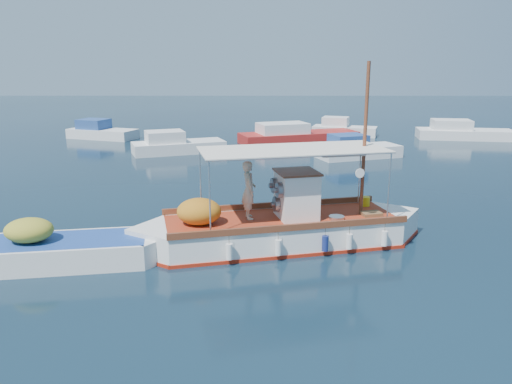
{
  "coord_description": "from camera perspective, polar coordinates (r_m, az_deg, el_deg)",
  "views": [
    {
      "loc": [
        -1.08,
        -17.3,
        6.28
      ],
      "look_at": [
        -1.17,
        0.0,
        1.76
      ],
      "focal_mm": 35.0,
      "sensor_mm": 36.0,
      "label": 1
    }
  ],
  "objects": [
    {
      "name": "bg_boat_n",
      "position": [
        40.46,
        4.54,
        6.37
      ],
      "size": [
        9.96,
        5.75,
        1.8
      ],
      "rotation": [
        0.0,
        0.0,
        0.33
      ],
      "color": "#A7201B",
      "rests_on": "ground"
    },
    {
      "name": "bg_boat_e",
      "position": [
        45.57,
        22.46,
        6.24
      ],
      "size": [
        7.98,
        3.7,
        1.8
      ],
      "rotation": [
        0.0,
        0.0,
        -0.15
      ],
      "color": "silver",
      "rests_on": "ground"
    },
    {
      "name": "ground",
      "position": [
        18.44,
        3.66,
        -5.31
      ],
      "size": [
        160.0,
        160.0,
        0.0
      ],
      "primitive_type": "plane",
      "color": "black",
      "rests_on": "ground"
    },
    {
      "name": "dinghy",
      "position": [
        17.24,
        -21.52,
        -6.47
      ],
      "size": [
        7.24,
        2.9,
        1.79
      ],
      "rotation": [
        0.0,
        0.0,
        0.16
      ],
      "color": "white",
      "rests_on": "ground"
    },
    {
      "name": "bg_boat_nw",
      "position": [
        36.03,
        -9.14,
        5.21
      ],
      "size": [
        6.85,
        4.52,
        1.8
      ],
      "rotation": [
        0.0,
        0.0,
        0.36
      ],
      "color": "silver",
      "rests_on": "ground"
    },
    {
      "name": "fishing_caique",
      "position": [
        17.66,
        2.7,
        -4.21
      ],
      "size": [
        10.42,
        4.63,
        6.53
      ],
      "rotation": [
        0.0,
        0.0,
        0.24
      ],
      "color": "white",
      "rests_on": "ground"
    },
    {
      "name": "bg_boat_far_w",
      "position": [
        44.46,
        -17.3,
        6.5
      ],
      "size": [
        6.23,
        4.11,
        1.8
      ],
      "rotation": [
        0.0,
        0.0,
        -0.34
      ],
      "color": "silver",
      "rests_on": "ground"
    },
    {
      "name": "bg_boat_far_n",
      "position": [
        44.88,
        9.86,
        7.02
      ],
      "size": [
        5.83,
        3.55,
        1.8
      ],
      "rotation": [
        0.0,
        0.0,
        -0.3
      ],
      "color": "silver",
      "rests_on": "ground"
    },
    {
      "name": "bg_boat_ne",
      "position": [
        34.47,
        11.39,
        4.69
      ],
      "size": [
        6.01,
        3.94,
        1.8
      ],
      "rotation": [
        0.0,
        0.0,
        0.34
      ],
      "color": "silver",
      "rests_on": "ground"
    }
  ]
}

